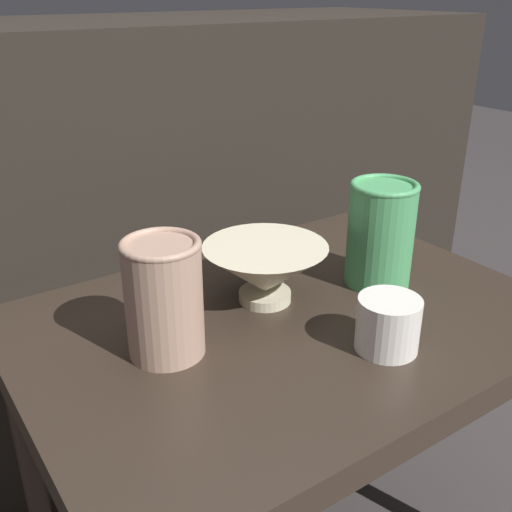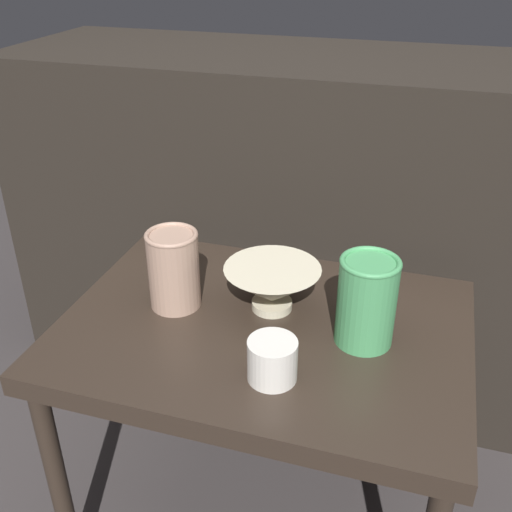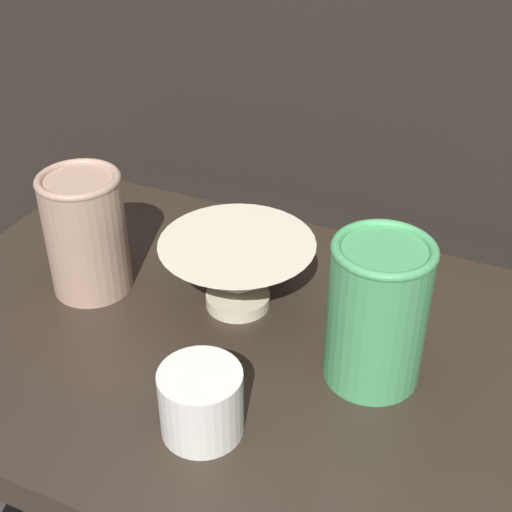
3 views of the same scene
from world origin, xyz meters
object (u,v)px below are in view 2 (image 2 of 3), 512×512
at_px(bowl, 272,285).
at_px(vase_textured_left, 174,268).
at_px(vase_colorful_right, 367,300).
at_px(cup, 272,360).

xyz_separation_m(bowl, vase_textured_left, (-0.18, -0.04, 0.03)).
distance_m(vase_colorful_right, cup, 0.20).
bearing_deg(cup, bowl, 106.13).
relative_size(vase_textured_left, cup, 1.90).
distance_m(vase_textured_left, vase_colorful_right, 0.36).
bearing_deg(vase_colorful_right, vase_textured_left, 178.51).
bearing_deg(vase_textured_left, cup, -33.01).
distance_m(bowl, vase_textured_left, 0.18).
bearing_deg(vase_textured_left, vase_colorful_right, -1.49).
height_order(bowl, vase_colorful_right, vase_colorful_right).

